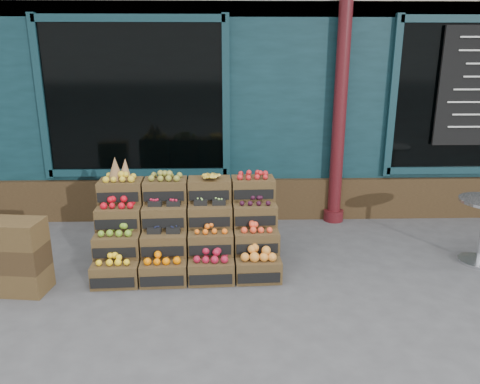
{
  "coord_description": "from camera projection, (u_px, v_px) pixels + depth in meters",
  "views": [
    {
      "loc": [
        -0.34,
        -4.33,
        2.37
      ],
      "look_at": [
        -0.2,
        0.7,
        0.85
      ],
      "focal_mm": 35.0,
      "sensor_mm": 36.0,
      "label": 1
    }
  ],
  "objects": [
    {
      "name": "spare_crates",
      "position": [
        19.0,
        257.0,
        4.7
      ],
      "size": [
        0.55,
        0.41,
        0.77
      ],
      "rotation": [
        0.0,
        0.0,
        -0.12
      ],
      "color": "#47351C",
      "rests_on": "ground"
    },
    {
      "name": "shopkeeper",
      "position": [
        131.0,
        135.0,
        7.3
      ],
      "size": [
        0.94,
        0.76,
        2.22
      ],
      "primitive_type": "imported",
      "rotation": [
        0.0,
        0.0,
        3.46
      ],
      "color": "#1E6B23",
      "rests_on": "ground"
    },
    {
      "name": "ground",
      "position": [
        261.0,
        290.0,
        4.84
      ],
      "size": [
        60.0,
        60.0,
        0.0
      ],
      "primitive_type": "plane",
      "color": "#454548",
      "rests_on": "ground"
    },
    {
      "name": "crate_display",
      "position": [
        188.0,
        234.0,
        5.3
      ],
      "size": [
        2.03,
        1.05,
        1.25
      ],
      "rotation": [
        0.0,
        0.0,
        0.04
      ],
      "color": "#47351C",
      "rests_on": "ground"
    },
    {
      "name": "shop_facade",
      "position": [
        244.0,
        50.0,
        9.04
      ],
      "size": [
        12.0,
        6.24,
        4.8
      ],
      "color": "#0E2A30",
      "rests_on": "ground"
    }
  ]
}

